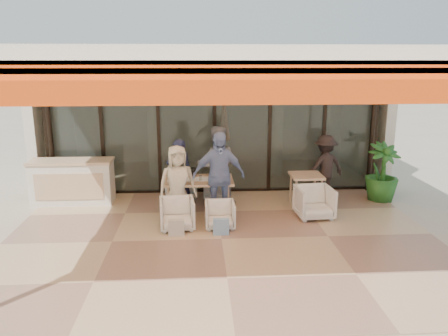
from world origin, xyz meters
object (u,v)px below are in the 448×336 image
object	(u,v)px
chair_far_right	(216,186)
standing_woman	(325,166)
chair_far_left	(181,186)
potted_palm	(382,172)
host_counter	(72,182)
side_chair	(314,201)
chair_near_right	(220,214)
diner_grey	(217,166)
diner_navy	(179,173)
diner_cream	(178,183)
dining_table	(198,182)
side_table	(306,179)
chair_near_left	(177,212)
diner_periwinkle	(219,176)

from	to	relation	value
chair_far_right	standing_woman	distance (m)	2.66
chair_far_left	chair_far_right	bearing A→B (deg)	158.57
potted_palm	chair_far_left	bearing A→B (deg)	174.95
host_counter	side_chair	bearing A→B (deg)	-13.21
chair_near_right	diner_grey	distance (m)	1.53
chair_near_right	potted_palm	bearing A→B (deg)	20.34
chair_far_left	diner_navy	xyz separation A→B (m)	(0.00, -0.50, 0.46)
chair_near_right	diner_cream	distance (m)	1.09
dining_table	potted_palm	world-z (taller)	potted_palm
diner_cream	side_table	xyz separation A→B (m)	(2.84, 0.70, -0.15)
diner_navy	diner_grey	xyz separation A→B (m)	(0.84, 0.00, 0.14)
chair_near_right	potted_palm	world-z (taller)	potted_palm
chair_near_left	diner_periwinkle	world-z (taller)	diner_periwinkle
diner_periwinkle	side_chair	bearing A→B (deg)	-10.82
chair_far_left	host_counter	bearing A→B (deg)	-16.49
diner_periwinkle	diner_grey	bearing A→B (deg)	80.74
diner_grey	diner_periwinkle	size ratio (longest dim) A/B	0.99
chair_near_left	standing_woman	world-z (taller)	standing_woman
host_counter	side_chair	xyz separation A→B (m)	(5.29, -1.24, -0.16)
chair_far_right	chair_near_left	bearing A→B (deg)	67.59
dining_table	chair_near_right	size ratio (longest dim) A/B	2.53
chair_far_right	potted_palm	world-z (taller)	potted_palm
dining_table	standing_woman	world-z (taller)	standing_woman
diner_periwinkle	chair_far_left	bearing A→B (deg)	111.70
chair_near_right	side_chair	world-z (taller)	side_chair
chair_far_right	potted_palm	xyz separation A→B (m)	(3.86, -0.42, 0.39)
chair_far_left	diner_cream	xyz separation A→B (m)	(0.00, -1.40, 0.48)
standing_woman	side_table	bearing A→B (deg)	30.34
host_counter	chair_near_left	distance (m)	2.98
dining_table	diner_periwinkle	world-z (taller)	diner_periwinkle
chair_near_left	diner_periwinkle	bearing A→B (deg)	25.50
diner_navy	diner_grey	distance (m)	0.85
diner_cream	diner_periwinkle	bearing A→B (deg)	-12.56
chair_near_right	chair_far_right	bearing A→B (deg)	89.32
dining_table	standing_woman	xyz separation A→B (m)	(3.05, 0.91, 0.07)
chair_far_left	side_table	bearing A→B (deg)	144.66
chair_far_left	potted_palm	distance (m)	4.74
chair_far_right	diner_periwinkle	distance (m)	1.53
chair_near_left	potted_palm	distance (m)	4.94
dining_table	chair_far_right	world-z (taller)	dining_table
chair_far_left	diner_navy	world-z (taller)	diner_navy
diner_cream	potted_palm	size ratio (longest dim) A/B	1.14
diner_cream	diner_periwinkle	distance (m)	0.85
side_chair	chair_far_right	bearing A→B (deg)	139.82
chair_near_left	side_chair	distance (m)	2.88
chair_far_right	chair_near_right	world-z (taller)	chair_far_right
dining_table	diner_navy	xyz separation A→B (m)	(-0.41, 0.44, 0.09)
host_counter	side_table	size ratio (longest dim) A/B	2.48
dining_table	diner_navy	distance (m)	0.61
host_counter	chair_far_right	xyz separation A→B (m)	(3.29, 0.21, -0.23)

